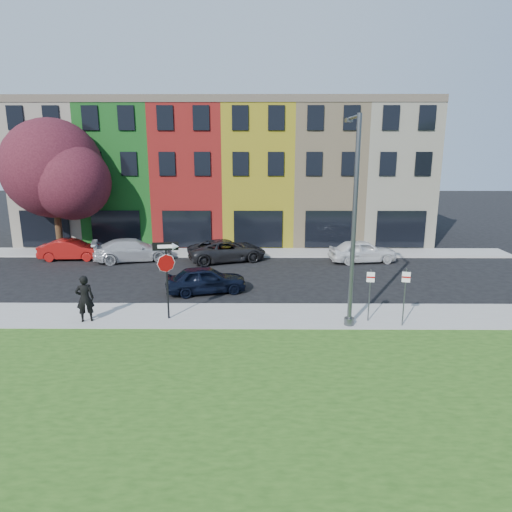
{
  "coord_description": "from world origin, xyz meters",
  "views": [
    {
      "loc": [
        0.07,
        -15.41,
        7.2
      ],
      "look_at": [
        -0.06,
        4.0,
        2.49
      ],
      "focal_mm": 32.0,
      "sensor_mm": 36.0,
      "label": 1
    }
  ],
  "objects_px": {
    "stop_sign": "(166,265)",
    "sedan_near": "(206,280)",
    "man": "(85,299)",
    "street_lamp": "(353,223)"
  },
  "relations": [
    {
      "from": "stop_sign",
      "to": "sedan_near",
      "type": "distance_m",
      "value": 4.38
    },
    {
      "from": "man",
      "to": "street_lamp",
      "type": "height_order",
      "value": "street_lamp"
    },
    {
      "from": "man",
      "to": "sedan_near",
      "type": "height_order",
      "value": "man"
    },
    {
      "from": "sedan_near",
      "to": "street_lamp",
      "type": "distance_m",
      "value": 8.45
    },
    {
      "from": "sedan_near",
      "to": "street_lamp",
      "type": "relative_size",
      "value": 0.52
    },
    {
      "from": "sedan_near",
      "to": "street_lamp",
      "type": "height_order",
      "value": "street_lamp"
    },
    {
      "from": "stop_sign",
      "to": "man",
      "type": "relative_size",
      "value": 1.67
    },
    {
      "from": "man",
      "to": "sedan_near",
      "type": "distance_m",
      "value": 6.14
    },
    {
      "from": "man",
      "to": "street_lamp",
      "type": "relative_size",
      "value": 0.24
    },
    {
      "from": "sedan_near",
      "to": "street_lamp",
      "type": "bearing_deg",
      "value": -138.39
    }
  ]
}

